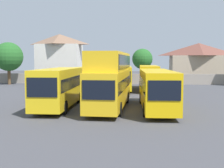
# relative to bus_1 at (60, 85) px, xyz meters

# --- Properties ---
(ground) EXTENTS (140.00, 140.00, 0.00)m
(ground) POSITION_rel_bus_1_xyz_m (4.35, 18.19, -1.98)
(ground) COLOR #424247
(depot_boundary_wall) EXTENTS (56.00, 0.50, 1.80)m
(depot_boundary_wall) POSITION_rel_bus_1_xyz_m (4.35, 26.09, -1.08)
(depot_boundary_wall) COLOR gray
(depot_boundary_wall) RESTS_ON ground
(bus_1) EXTENTS (2.80, 10.19, 3.47)m
(bus_1) POSITION_rel_bus_1_xyz_m (0.00, 0.00, 0.00)
(bus_1) COLOR yellow
(bus_1) RESTS_ON ground
(bus_2) EXTENTS (3.06, 11.16, 4.86)m
(bus_2) POSITION_rel_bus_1_xyz_m (4.50, 0.06, 0.76)
(bus_2) COLOR gold
(bus_2) RESTS_ON ground
(bus_3) EXTENTS (2.85, 11.04, 3.35)m
(bus_3) POSITION_rel_bus_1_xyz_m (8.47, -0.20, -0.06)
(bus_3) COLOR #E5B20D
(bus_3) RESTS_ON ground
(bus_4) EXTENTS (3.22, 11.08, 3.28)m
(bus_4) POSITION_rel_bus_1_xyz_m (-0.15, 15.75, -0.10)
(bus_4) COLOR yellow
(bus_4) RESTS_ON ground
(bus_5) EXTENTS (3.12, 11.59, 3.33)m
(bus_5) POSITION_rel_bus_1_xyz_m (4.58, 15.75, -0.07)
(bus_5) COLOR gold
(bus_5) RESTS_ON ground
(bus_6) EXTENTS (2.58, 10.25, 3.45)m
(bus_6) POSITION_rel_bus_1_xyz_m (8.33, 15.69, -0.01)
(bus_6) COLOR #EDB212
(bus_6) RESTS_ON ground
(house_terrace_left) EXTENTS (8.99, 6.47, 9.57)m
(house_terrace_left) POSITION_rel_bus_1_xyz_m (-9.34, 33.30, 2.89)
(house_terrace_left) COLOR silver
(house_terrace_left) RESTS_ON ground
(house_terrace_centre) EXTENTS (11.47, 6.46, 7.62)m
(house_terrace_centre) POSITION_rel_bus_1_xyz_m (18.85, 33.94, 1.92)
(house_terrace_centre) COLOR tan
(house_terrace_centre) RESTS_ON ground
(tree_left_of_lot) EXTENTS (3.76, 3.76, 6.35)m
(tree_left_of_lot) POSITION_rel_bus_1_xyz_m (7.60, 28.59, 2.43)
(tree_left_of_lot) COLOR brown
(tree_left_of_lot) RESTS_ON ground
(tree_behind_wall) EXTENTS (4.98, 4.98, 7.32)m
(tree_behind_wall) POSITION_rel_bus_1_xyz_m (-15.50, 23.09, 2.83)
(tree_behind_wall) COLOR brown
(tree_behind_wall) RESTS_ON ground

